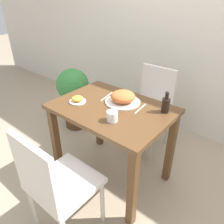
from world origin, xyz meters
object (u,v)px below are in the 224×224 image
(side_plate, at_px, (77,100))
(sauce_bottle, at_px, (166,104))
(chair_near, at_px, (54,183))
(food_plate, at_px, (123,98))
(chair_far, at_px, (151,104))
(drink_cup, at_px, (112,116))
(potted_plant_left, at_px, (73,93))

(side_plate, distance_m, sauce_bottle, 0.73)
(chair_near, xyz_separation_m, sauce_bottle, (0.30, 0.88, 0.32))
(chair_near, relative_size, food_plate, 3.03)
(chair_far, xyz_separation_m, side_plate, (-0.27, -0.81, 0.28))
(chair_near, xyz_separation_m, side_plate, (-0.36, 0.56, 0.28))
(side_plate, relative_size, sauce_bottle, 0.80)
(drink_cup, xyz_separation_m, sauce_bottle, (0.24, 0.37, 0.03))
(food_plate, relative_size, drink_cup, 3.64)
(chair_near, distance_m, chair_far, 1.37)
(potted_plant_left, bearing_deg, side_plate, -37.63)
(drink_cup, relative_size, potted_plant_left, 0.10)
(chair_far, bearing_deg, potted_plant_left, -162.47)
(chair_far, xyz_separation_m, potted_plant_left, (-0.94, -0.30, -0.04))
(food_plate, height_order, potted_plant_left, food_plate)
(chair_far, height_order, side_plate, chair_far)
(food_plate, bearing_deg, side_plate, -141.43)
(food_plate, height_order, sauce_bottle, sauce_bottle)
(chair_far, height_order, food_plate, chair_far)
(side_plate, distance_m, drink_cup, 0.42)
(food_plate, distance_m, side_plate, 0.39)
(chair_near, relative_size, chair_far, 1.00)
(sauce_bottle, bearing_deg, chair_near, -108.81)
(potted_plant_left, bearing_deg, food_plate, -15.56)
(sauce_bottle, xyz_separation_m, potted_plant_left, (-1.32, 0.19, -0.36))
(drink_cup, bearing_deg, sauce_bottle, 57.20)
(side_plate, relative_size, potted_plant_left, 0.18)
(potted_plant_left, bearing_deg, drink_cup, -27.07)
(chair_far, height_order, sauce_bottle, sauce_bottle)
(side_plate, xyz_separation_m, potted_plant_left, (-0.66, 0.51, -0.32))
(chair_far, relative_size, food_plate, 3.03)
(chair_near, bearing_deg, drink_cup, -97.12)
(food_plate, xyz_separation_m, side_plate, (-0.30, -0.24, -0.02))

